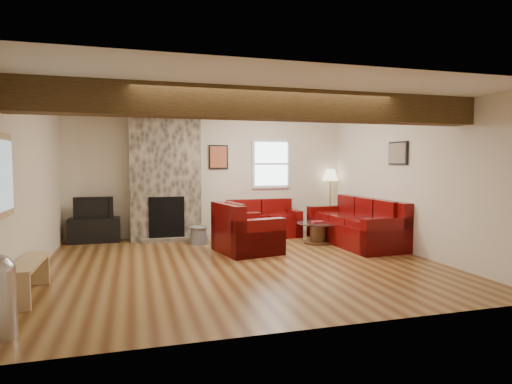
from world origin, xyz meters
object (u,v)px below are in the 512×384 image
Objects in this scene: armchair_red at (247,227)px; tv_cabinet at (94,230)px; sofa_three at (354,221)px; loveseat at (264,219)px; floor_lamp at (330,178)px; coffee_table at (318,233)px; television at (94,207)px.

tv_cabinet is (-2.68, 1.72, -0.19)m from armchair_red.
sofa_three reaches higher than loveseat.
loveseat is 1.92m from floor_lamp.
tv_cabinet is (-3.42, 0.30, -0.15)m from loveseat.
sofa_three reaches higher than coffee_table.
floor_lamp is (0.25, 1.59, 0.78)m from sofa_three.
floor_lamp is at bearing 10.17° from loveseat.
coffee_table is (0.80, -1.01, -0.18)m from loveseat.
loveseat is 1.36× the size of armchair_red.
armchair_red is 1.29× the size of coffee_table.
loveseat is at bearing -5.01° from tv_cabinet.
armchair_red is 1.46× the size of television.
armchair_red is 1.61m from coffee_table.
sofa_three reaches higher than tv_cabinet.
sofa_three is 1.79m from floor_lamp.
armchair_red is 1.11× the size of tv_cabinet.
coffee_table is (-0.65, 0.26, -0.24)m from sofa_three.
tv_cabinet is at bearing 0.00° from television.
coffee_table is at bearing -52.25° from loveseat.
television reaches higher than coffee_table.
loveseat is at bearing -169.35° from floor_lamp.
loveseat is (-1.45, 1.27, -0.05)m from sofa_three.
floor_lamp is at bearing 168.27° from sofa_three.
loveseat is 1.03× the size of floor_lamp.
tv_cabinet is 1.32× the size of television.
television is at bearing -179.78° from floor_lamp.
coffee_table is at bearing -17.29° from tv_cabinet.
television reaches higher than sofa_three.
armchair_red is at bearing -32.71° from television.
sofa_three is at bearing -21.56° from coffee_table.
sofa_three is 3.08× the size of television.
coffee_table is at bearing -86.54° from armchair_red.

